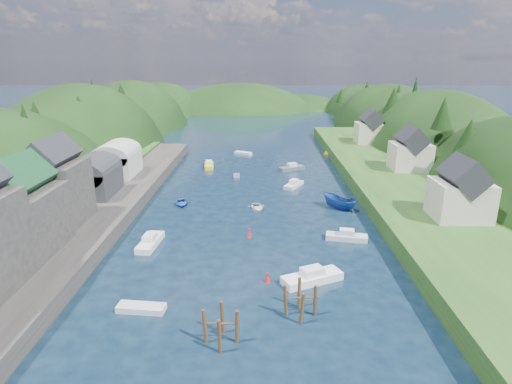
{
  "coord_description": "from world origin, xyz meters",
  "views": [
    {
      "loc": [
        0.78,
        -31.76,
        22.79
      ],
      "look_at": [
        0.0,
        28.0,
        4.0
      ],
      "focal_mm": 30.0,
      "sensor_mm": 36.0,
      "label": 1
    }
  ],
  "objects_px": {
    "piling_cluster_far": "(300,303)",
    "channel_buoy_far": "(249,233)",
    "piling_cluster_near": "(221,329)",
    "channel_buoy_near": "(268,278)"
  },
  "relations": [
    {
      "from": "piling_cluster_near",
      "to": "channel_buoy_far",
      "type": "height_order",
      "value": "piling_cluster_near"
    },
    {
      "from": "piling_cluster_near",
      "to": "channel_buoy_far",
      "type": "relative_size",
      "value": 3.37
    },
    {
      "from": "piling_cluster_near",
      "to": "channel_buoy_far",
      "type": "bearing_deg",
      "value": 85.56
    },
    {
      "from": "channel_buoy_near",
      "to": "channel_buoy_far",
      "type": "bearing_deg",
      "value": 100.6
    },
    {
      "from": "channel_buoy_near",
      "to": "piling_cluster_near",
      "type": "bearing_deg",
      "value": -111.4
    },
    {
      "from": "piling_cluster_far",
      "to": "channel_buoy_far",
      "type": "distance_m",
      "value": 18.96
    },
    {
      "from": "piling_cluster_far",
      "to": "channel_buoy_near",
      "type": "relative_size",
      "value": 3.35
    },
    {
      "from": "piling_cluster_far",
      "to": "channel_buoy_far",
      "type": "bearing_deg",
      "value": 105.92
    },
    {
      "from": "channel_buoy_far",
      "to": "channel_buoy_near",
      "type": "bearing_deg",
      "value": -79.4
    },
    {
      "from": "piling_cluster_far",
      "to": "channel_buoy_near",
      "type": "height_order",
      "value": "piling_cluster_far"
    }
  ]
}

